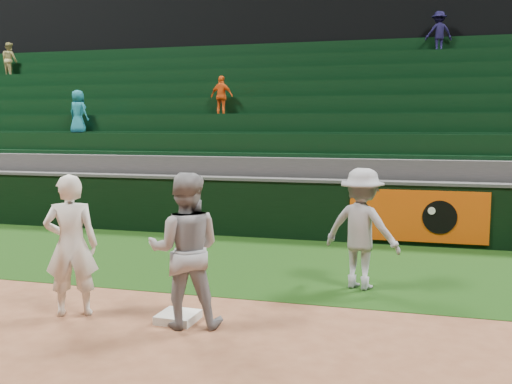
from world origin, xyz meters
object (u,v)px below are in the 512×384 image
at_px(first_base, 178,317).
at_px(first_baseman, 71,245).
at_px(baserunner, 185,250).
at_px(base_coach, 362,229).

distance_m(first_base, first_baseman, 1.59).
height_order(first_base, baserunner, baserunner).
bearing_deg(baserunner, first_baseman, -14.92).
xyz_separation_m(first_baseman, base_coach, (3.35, 2.10, -0.00)).
relative_size(first_base, first_baseman, 0.25).
bearing_deg(first_baseman, base_coach, -172.15).
xyz_separation_m(first_baseman, baserunner, (1.49, 0.02, 0.03)).
relative_size(first_base, baserunner, 0.25).
bearing_deg(baserunner, first_base, -49.07).
bearing_deg(base_coach, baserunner, 66.37).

